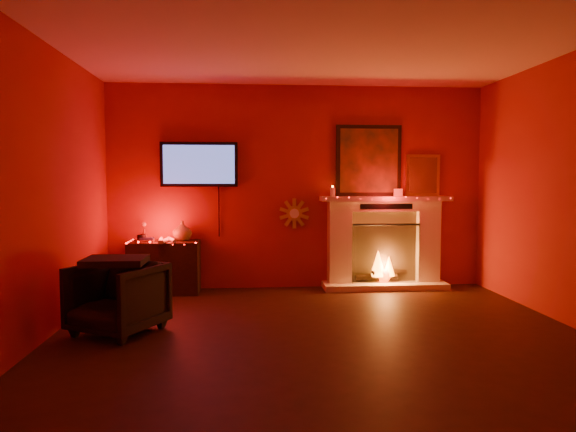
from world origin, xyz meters
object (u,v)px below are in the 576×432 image
(fireplace, at_px, (383,234))
(armchair, at_px, (118,298))
(tv, at_px, (199,165))
(sunburst_clock, at_px, (294,213))
(console_table, at_px, (165,264))

(fireplace, xyz_separation_m, armchair, (-3.04, -1.85, -0.39))
(tv, height_order, sunburst_clock, tv)
(fireplace, distance_m, console_table, 2.89)
(tv, xyz_separation_m, console_table, (-0.43, -0.19, -1.28))
(tv, xyz_separation_m, armchair, (-0.60, -1.91, -1.31))
(fireplace, relative_size, armchair, 2.97)
(sunburst_clock, bearing_deg, armchair, -133.71)
(fireplace, bearing_deg, console_table, -177.47)
(tv, height_order, armchair, tv)
(tv, height_order, console_table, tv)
(console_table, bearing_deg, tv, 23.95)
(sunburst_clock, height_order, console_table, sunburst_clock)
(fireplace, height_order, armchair, fireplace)
(fireplace, height_order, console_table, fireplace)
(fireplace, xyz_separation_m, tv, (-2.44, 0.06, 0.92))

